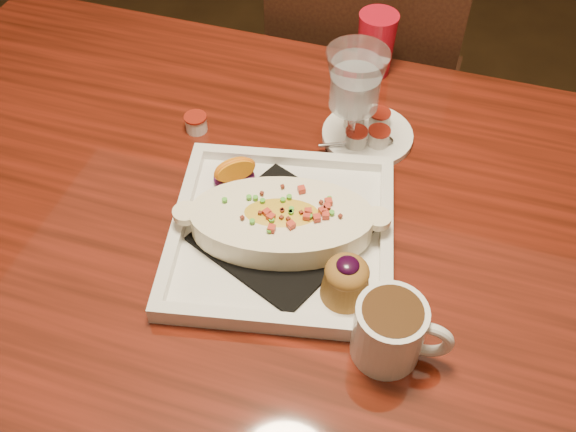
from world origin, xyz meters
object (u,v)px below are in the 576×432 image
(chair_far, at_px, (363,94))
(red_tumbler, at_px, (376,44))
(goblet, at_px, (355,87))
(plate, at_px, (285,229))
(coffee_mug, at_px, (391,330))
(saucer, at_px, (366,133))
(table, at_px, (282,256))

(chair_far, height_order, red_tumbler, chair_far)
(chair_far, xyz_separation_m, goblet, (0.06, -0.46, 0.38))
(chair_far, relative_size, red_tumbler, 7.76)
(chair_far, height_order, plate, chair_far)
(plate, distance_m, goblet, 0.24)
(chair_far, xyz_separation_m, red_tumbler, (0.05, -0.23, 0.30))
(plate, relative_size, coffee_mug, 3.00)
(saucer, bearing_deg, goblet, -115.82)
(chair_far, xyz_separation_m, plate, (0.02, -0.67, 0.27))
(table, xyz_separation_m, goblet, (0.06, 0.17, 0.23))
(coffee_mug, xyz_separation_m, saucer, (-0.12, 0.39, -0.04))
(saucer, bearing_deg, chair_far, 101.00)
(table, height_order, chair_far, chair_far)
(chair_far, bearing_deg, table, 90.00)
(goblet, relative_size, red_tumbler, 1.64)
(saucer, bearing_deg, coffee_mug, -72.96)
(plate, xyz_separation_m, coffee_mug, (0.18, -0.13, 0.02))
(red_tumbler, bearing_deg, saucer, -80.76)
(table, xyz_separation_m, red_tumbler, (0.05, 0.40, 0.16))
(red_tumbler, bearing_deg, plate, -94.06)
(chair_far, height_order, goblet, goblet)
(coffee_mug, distance_m, saucer, 0.40)
(chair_far, distance_m, plate, 0.73)
(plate, xyz_separation_m, red_tumbler, (0.03, 0.44, 0.03))
(table, relative_size, saucer, 9.72)
(table, height_order, red_tumbler, red_tumbler)
(plate, bearing_deg, red_tumbler, 74.32)
(table, distance_m, red_tumbler, 0.43)
(goblet, distance_m, red_tumbler, 0.24)
(table, bearing_deg, plate, -66.25)
(red_tumbler, bearing_deg, goblet, -87.33)
(table, bearing_deg, red_tumbler, 82.79)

